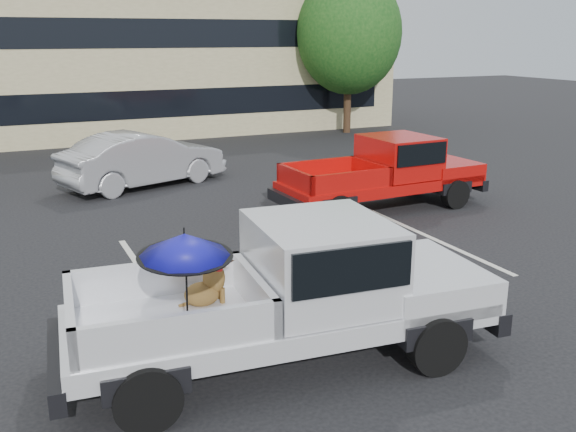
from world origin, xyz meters
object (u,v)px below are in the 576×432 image
tree_back (220,29)px  red_pickup (393,169)px  silver_sedan (143,159)px  tree_right (349,33)px  silver_pickup (304,284)px

tree_back → red_pickup: size_ratio=1.32×
red_pickup → silver_sedan: bearing=134.1°
tree_right → silver_pickup: size_ratio=1.16×
tree_back → tree_right: bearing=-69.4°
tree_right → silver_pickup: 20.87m
tree_back → silver_pickup: tree_back is taller
tree_right → silver_sedan: (-10.42, -6.61, -3.44)m
tree_back → silver_pickup: 26.97m
silver_sedan → tree_right: bearing=-76.3°
silver_pickup → silver_sedan: (0.35, 10.99, -0.28)m
red_pickup → silver_sedan: red_pickup is taller
silver_pickup → tree_back: bearing=78.0°
tree_back → silver_sedan: 16.79m
silver_pickup → red_pickup: 8.21m
tree_right → red_pickup: bearing=-114.8°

